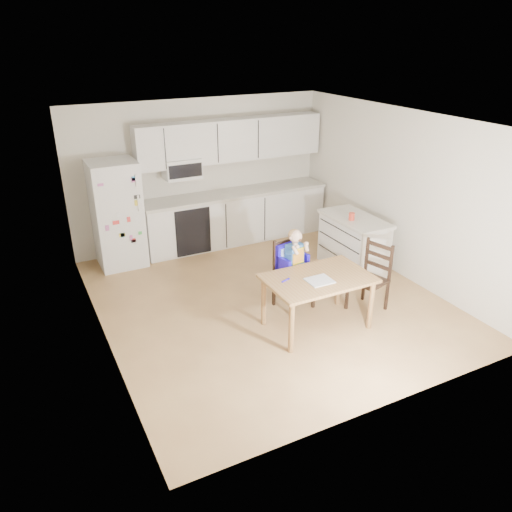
{
  "coord_description": "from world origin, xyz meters",
  "views": [
    {
      "loc": [
        -2.95,
        -5.48,
        3.5
      ],
      "look_at": [
        -0.33,
        -0.3,
        0.87
      ],
      "focal_mm": 35.0,
      "sensor_mm": 36.0,
      "label": 1
    }
  ],
  "objects": [
    {
      "name": "kitchen_island",
      "position": [
        1.68,
        0.28,
        0.44
      ],
      "size": [
        0.62,
        1.18,
        0.87
      ],
      "color": "silver",
      "rests_on": "ground"
    },
    {
      "name": "room",
      "position": [
        0.0,
        0.48,
        1.25
      ],
      "size": [
        4.52,
        5.01,
        2.51
      ],
      "color": "olive",
      "rests_on": "ground"
    },
    {
      "name": "refrigerator",
      "position": [
        -1.55,
        2.15,
        0.85
      ],
      "size": [
        0.72,
        0.7,
        1.7
      ],
      "primitive_type": "cube",
      "color": "silver",
      "rests_on": "ground"
    },
    {
      "name": "chair_side",
      "position": [
        1.18,
        -0.83,
        0.54
      ],
      "size": [
        0.52,
        0.52,
        0.95
      ],
      "rotation": [
        0.0,
        0.0,
        -1.29
      ],
      "color": "black",
      "rests_on": "ground"
    },
    {
      "name": "dining_table",
      "position": [
        0.24,
        -0.9,
        0.61
      ],
      "size": [
        1.32,
        0.85,
        0.71
      ],
      "color": "brown",
      "rests_on": "ground"
    },
    {
      "name": "red_cup",
      "position": [
        1.56,
        0.21,
        0.93
      ],
      "size": [
        0.09,
        0.09,
        0.11
      ],
      "primitive_type": "cylinder",
      "color": "red",
      "rests_on": "kitchen_island"
    },
    {
      "name": "toddler_spoon",
      "position": [
        -0.19,
        -0.81,
        0.71
      ],
      "size": [
        0.12,
        0.06,
        0.02
      ],
      "primitive_type": "cylinder",
      "rotation": [
        0.0,
        1.57,
        0.35
      ],
      "color": "#1D0EC4",
      "rests_on": "dining_table"
    },
    {
      "name": "chair_booster",
      "position": [
        0.23,
        -0.29,
        0.69
      ],
      "size": [
        0.5,
        0.5,
        1.14
      ],
      "rotation": [
        0.0,
        0.0,
        0.19
      ],
      "color": "black",
      "rests_on": "ground"
    },
    {
      "name": "kitchen_run",
      "position": [
        0.5,
        2.24,
        0.88
      ],
      "size": [
        3.37,
        0.62,
        2.15
      ],
      "color": "silver",
      "rests_on": "ground"
    },
    {
      "name": "napkin",
      "position": [
        0.19,
        -1.0,
        0.71
      ],
      "size": [
        0.31,
        0.27,
        0.01
      ],
      "primitive_type": "cube",
      "color": "#A3A3A8",
      "rests_on": "dining_table"
    }
  ]
}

